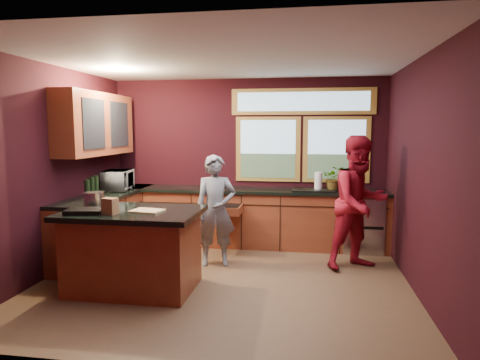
% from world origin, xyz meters
% --- Properties ---
extents(floor, '(4.50, 4.50, 0.00)m').
position_xyz_m(floor, '(0.00, 0.00, 0.00)').
color(floor, brown).
rests_on(floor, ground).
extents(room_shell, '(4.52, 4.02, 2.71)m').
position_xyz_m(room_shell, '(-0.60, 0.32, 1.80)').
color(room_shell, black).
rests_on(room_shell, ground).
extents(back_counter, '(4.50, 0.64, 0.93)m').
position_xyz_m(back_counter, '(0.20, 1.70, 0.46)').
color(back_counter, maroon).
rests_on(back_counter, floor).
extents(left_counter, '(0.64, 2.30, 0.93)m').
position_xyz_m(left_counter, '(-1.95, 0.85, 0.47)').
color(left_counter, maroon).
rests_on(left_counter, floor).
extents(island, '(1.55, 1.05, 0.95)m').
position_xyz_m(island, '(-1.00, -0.42, 0.48)').
color(island, maroon).
rests_on(island, floor).
extents(person_grey, '(0.63, 0.49, 1.53)m').
position_xyz_m(person_grey, '(-0.24, 0.64, 0.77)').
color(person_grey, slate).
rests_on(person_grey, floor).
extents(person_red, '(1.10, 1.04, 1.80)m').
position_xyz_m(person_red, '(1.70, 0.80, 0.90)').
color(person_red, maroon).
rests_on(person_red, floor).
extents(microwave, '(0.47, 0.62, 0.31)m').
position_xyz_m(microwave, '(-1.92, 1.20, 1.09)').
color(microwave, '#999999').
rests_on(microwave, left_counter).
extents(potted_plant, '(0.34, 0.29, 0.37)m').
position_xyz_m(potted_plant, '(1.41, 1.75, 1.12)').
color(potted_plant, '#999999').
rests_on(potted_plant, back_counter).
extents(paper_towel, '(0.12, 0.12, 0.28)m').
position_xyz_m(paper_towel, '(1.17, 1.70, 1.07)').
color(paper_towel, white).
rests_on(paper_towel, back_counter).
extents(cutting_board, '(0.39, 0.31, 0.02)m').
position_xyz_m(cutting_board, '(-0.80, -0.47, 0.95)').
color(cutting_board, tan).
rests_on(cutting_board, island).
extents(stock_pot, '(0.24, 0.24, 0.18)m').
position_xyz_m(stock_pot, '(-1.55, -0.27, 1.03)').
color(stock_pot, '#ADADB2').
rests_on(stock_pot, island).
extents(paper_bag, '(0.17, 0.15, 0.18)m').
position_xyz_m(paper_bag, '(-1.15, -0.67, 1.03)').
color(paper_bag, brown).
rests_on(paper_bag, island).
extents(black_tray, '(0.44, 0.35, 0.05)m').
position_xyz_m(black_tray, '(-1.45, -0.67, 0.97)').
color(black_tray, black).
rests_on(black_tray, island).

